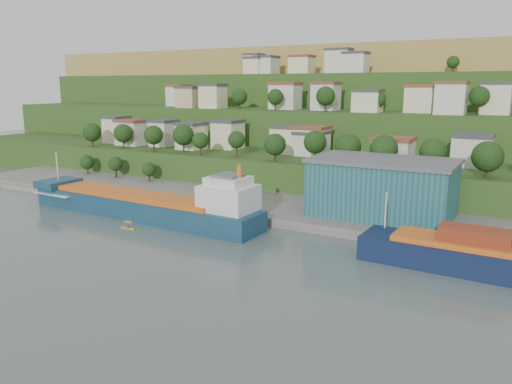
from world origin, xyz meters
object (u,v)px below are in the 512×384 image
Objects in this scene: warehouse at (383,187)px; caravan at (69,183)px; kayak_orange at (132,221)px; cargo_ship_near at (148,207)px.

caravan is at bearing -173.18° from warehouse.
kayak_orange is (-50.09, -26.46, -8.18)m from warehouse.
warehouse reaches higher than caravan.
caravan is 1.61× the size of kayak_orange.
warehouse is at bearing 7.73° from kayak_orange.
caravan reaches higher than kayak_orange.
warehouse is at bearing -4.81° from caravan.
warehouse is 57.24m from kayak_orange.
cargo_ship_near is at bearing -27.32° from caravan.
cargo_ship_near is 5.43m from kayak_orange.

